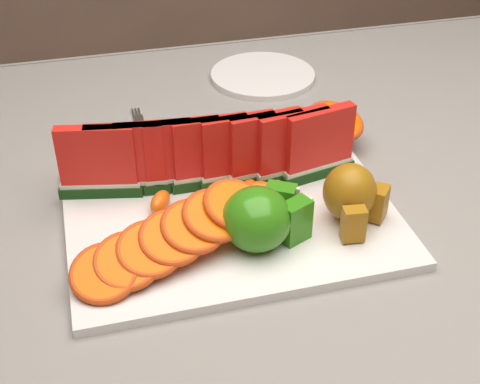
{
  "coord_description": "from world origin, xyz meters",
  "views": [
    {
      "loc": [
        -0.19,
        -0.67,
        1.27
      ],
      "look_at": [
        -0.03,
        -0.05,
        0.81
      ],
      "focal_mm": 50.0,
      "sensor_mm": 36.0,
      "label": 1
    }
  ],
  "objects_px": {
    "side_plate": "(263,75)",
    "platter": "(231,216)",
    "apple_cluster": "(262,218)",
    "pear_cluster": "(352,194)",
    "fork": "(144,141)"
  },
  "relations": [
    {
      "from": "pear_cluster",
      "to": "fork",
      "type": "height_order",
      "value": "pear_cluster"
    },
    {
      "from": "pear_cluster",
      "to": "side_plate",
      "type": "height_order",
      "value": "pear_cluster"
    },
    {
      "from": "apple_cluster",
      "to": "side_plate",
      "type": "relative_size",
      "value": 0.52
    },
    {
      "from": "apple_cluster",
      "to": "side_plate",
      "type": "distance_m",
      "value": 0.46
    },
    {
      "from": "platter",
      "to": "fork",
      "type": "distance_m",
      "value": 0.23
    },
    {
      "from": "pear_cluster",
      "to": "side_plate",
      "type": "relative_size",
      "value": 0.42
    },
    {
      "from": "pear_cluster",
      "to": "fork",
      "type": "bearing_deg",
      "value": 128.64
    },
    {
      "from": "apple_cluster",
      "to": "pear_cluster",
      "type": "height_order",
      "value": "pear_cluster"
    },
    {
      "from": "platter",
      "to": "pear_cluster",
      "type": "bearing_deg",
      "value": -20.88
    },
    {
      "from": "apple_cluster",
      "to": "fork",
      "type": "height_order",
      "value": "apple_cluster"
    },
    {
      "from": "side_plate",
      "to": "platter",
      "type": "bearing_deg",
      "value": -111.82
    },
    {
      "from": "apple_cluster",
      "to": "pear_cluster",
      "type": "distance_m",
      "value": 0.11
    },
    {
      "from": "apple_cluster",
      "to": "side_plate",
      "type": "height_order",
      "value": "apple_cluster"
    },
    {
      "from": "platter",
      "to": "fork",
      "type": "bearing_deg",
      "value": 110.08
    },
    {
      "from": "platter",
      "to": "apple_cluster",
      "type": "height_order",
      "value": "apple_cluster"
    }
  ]
}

